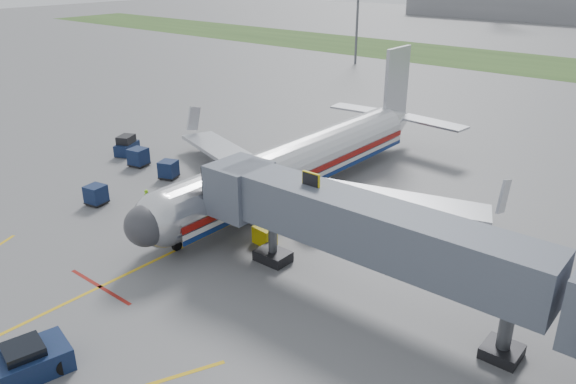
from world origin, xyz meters
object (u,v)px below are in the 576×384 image
Objects in this scene: ramp_worker at (147,200)px; pushback_tug at (26,362)px; airliner at (299,162)px; baggage_tug at (127,146)px; belt_loader at (232,199)px.

pushback_tug is at bearing -78.50° from ramp_worker.
ramp_worker is at bearing -122.28° from airliner.
airliner is 12.61m from ramp_worker.
belt_loader is at bearing -7.14° from baggage_tug.
airliner is 11.57× the size of baggage_tug.
ramp_worker is (-4.18, -5.15, 0.42)m from belt_loader.
ramp_worker is at bearing 124.93° from pushback_tug.
baggage_tug is 14.66m from ramp_worker.
belt_loader is (-2.49, -5.40, -2.18)m from airliner.
airliner is at bearing 65.24° from belt_loader.
baggage_tug reaches higher than belt_loader.
baggage_tug is 0.78× the size of belt_loader.
ramp_worker is (12.73, -7.27, 0.03)m from baggage_tug.
belt_loader is (16.91, -2.12, -0.38)m from baggage_tug.
baggage_tug is at bearing 126.84° from ramp_worker.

